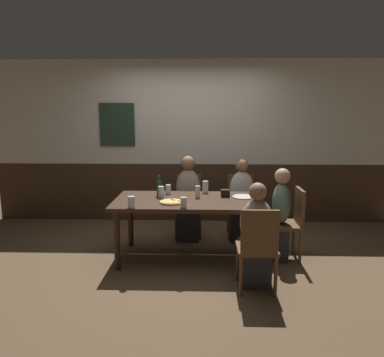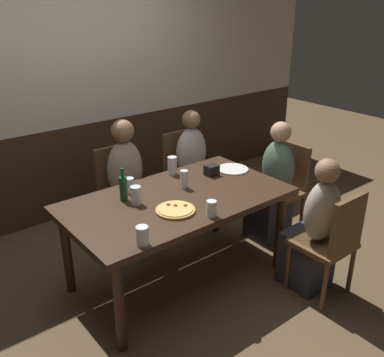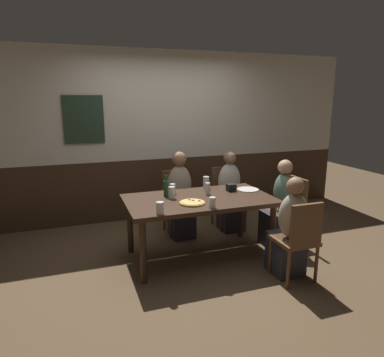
{
  "view_description": "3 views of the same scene",
  "coord_description": "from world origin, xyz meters",
  "px_view_note": "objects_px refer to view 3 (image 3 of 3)",
  "views": [
    {
      "loc": [
        0.22,
        -4.45,
        1.8
      ],
      "look_at": [
        0.08,
        0.04,
        0.99
      ],
      "focal_mm": 35.17,
      "sensor_mm": 36.0,
      "label": 1
    },
    {
      "loc": [
        -1.78,
        -2.41,
        2.18
      ],
      "look_at": [
        0.11,
        -0.04,
        0.88
      ],
      "focal_mm": 40.68,
      "sensor_mm": 36.0,
      "label": 2
    },
    {
      "loc": [
        -1.39,
        -3.7,
        1.89
      ],
      "look_at": [
        -0.05,
        0.1,
        0.96
      ],
      "focal_mm": 32.71,
      "sensor_mm": 36.0,
      "label": 3
    }
  ],
  "objects_px": {
    "person_mid_far": "(180,201)",
    "highball_clear": "(160,209)",
    "chair_mid_far": "(177,198)",
    "dining_table": "(199,204)",
    "person_right_far": "(230,197)",
    "beer_bottle_green": "(166,188)",
    "chair_right_near": "(299,237)",
    "chair_head_east": "(290,207)",
    "beer_glass_half": "(212,203)",
    "pizza": "(192,203)",
    "chair_right_far": "(225,193)",
    "pint_glass_pale": "(208,190)",
    "plate_white_large": "(248,189)",
    "condiment_caddy": "(231,187)",
    "person_head_east": "(280,210)",
    "pint_glass_stout": "(173,189)",
    "tumbler_water": "(206,183)",
    "person_right_near": "(289,235)"
  },
  "relations": [
    {
      "from": "person_right_far",
      "to": "person_head_east",
      "type": "height_order",
      "value": "person_right_far"
    },
    {
      "from": "pint_glass_pale",
      "to": "highball_clear",
      "type": "bearing_deg",
      "value": -144.34
    },
    {
      "from": "person_mid_far",
      "to": "pint_glass_stout",
      "type": "height_order",
      "value": "person_mid_far"
    },
    {
      "from": "pint_glass_stout",
      "to": "beer_bottle_green",
      "type": "bearing_deg",
      "value": -138.91
    },
    {
      "from": "chair_right_far",
      "to": "highball_clear",
      "type": "height_order",
      "value": "chair_right_far"
    },
    {
      "from": "chair_right_far",
      "to": "plate_white_large",
      "type": "bearing_deg",
      "value": -93.17
    },
    {
      "from": "pizza",
      "to": "person_right_far",
      "type": "bearing_deg",
      "value": 45.17
    },
    {
      "from": "chair_right_near",
      "to": "beer_glass_half",
      "type": "bearing_deg",
      "value": 146.82
    },
    {
      "from": "tumbler_water",
      "to": "highball_clear",
      "type": "bearing_deg",
      "value": -135.41
    },
    {
      "from": "person_head_east",
      "to": "plate_white_large",
      "type": "height_order",
      "value": "person_head_east"
    },
    {
      "from": "chair_mid_far",
      "to": "beer_bottle_green",
      "type": "relative_size",
      "value": 3.41
    },
    {
      "from": "chair_right_far",
      "to": "chair_head_east",
      "type": "xyz_separation_m",
      "value": [
        0.52,
        -0.9,
        0.0
      ]
    },
    {
      "from": "beer_glass_half",
      "to": "pint_glass_stout",
      "type": "height_order",
      "value": "pint_glass_stout"
    },
    {
      "from": "chair_mid_far",
      "to": "dining_table",
      "type": "bearing_deg",
      "value": -90.0
    },
    {
      "from": "person_right_far",
      "to": "beer_glass_half",
      "type": "bearing_deg",
      "value": -123.85
    },
    {
      "from": "person_head_east",
      "to": "pint_glass_stout",
      "type": "relative_size",
      "value": 9.33
    },
    {
      "from": "chair_mid_far",
      "to": "pizza",
      "type": "distance_m",
      "value": 1.12
    },
    {
      "from": "beer_bottle_green",
      "to": "plate_white_large",
      "type": "height_order",
      "value": "beer_bottle_green"
    },
    {
      "from": "dining_table",
      "to": "pint_glass_stout",
      "type": "height_order",
      "value": "pint_glass_stout"
    },
    {
      "from": "pint_glass_pale",
      "to": "highball_clear",
      "type": "relative_size",
      "value": 1.15
    },
    {
      "from": "pint_glass_pale",
      "to": "chair_head_east",
      "type": "bearing_deg",
      "value": -5.21
    },
    {
      "from": "chair_right_far",
      "to": "condiment_caddy",
      "type": "distance_m",
      "value": 0.83
    },
    {
      "from": "beer_bottle_green",
      "to": "plate_white_large",
      "type": "bearing_deg",
      "value": -3.46
    },
    {
      "from": "highball_clear",
      "to": "condiment_caddy",
      "type": "distance_m",
      "value": 1.22
    },
    {
      "from": "plate_white_large",
      "to": "chair_head_east",
      "type": "bearing_deg",
      "value": -13.92
    },
    {
      "from": "person_head_east",
      "to": "pint_glass_stout",
      "type": "height_order",
      "value": "person_head_east"
    },
    {
      "from": "tumbler_water",
      "to": "pizza",
      "type": "bearing_deg",
      "value": -124.45
    },
    {
      "from": "tumbler_water",
      "to": "condiment_caddy",
      "type": "xyz_separation_m",
      "value": [
        0.25,
        -0.23,
        -0.02
      ]
    },
    {
      "from": "pint_glass_stout",
      "to": "beer_glass_half",
      "type": "bearing_deg",
      "value": -71.23
    },
    {
      "from": "chair_right_near",
      "to": "chair_head_east",
      "type": "bearing_deg",
      "value": 59.89
    },
    {
      "from": "person_right_far",
      "to": "person_head_east",
      "type": "bearing_deg",
      "value": -64.08
    },
    {
      "from": "person_right_near",
      "to": "tumbler_water",
      "type": "distance_m",
      "value": 1.28
    },
    {
      "from": "pint_glass_pale",
      "to": "beer_glass_half",
      "type": "bearing_deg",
      "value": -106.4
    },
    {
      "from": "person_mid_far",
      "to": "highball_clear",
      "type": "xyz_separation_m",
      "value": [
        -0.58,
        -1.15,
        0.29
      ]
    },
    {
      "from": "chair_right_far",
      "to": "pizza",
      "type": "relative_size",
      "value": 3.07
    },
    {
      "from": "person_right_far",
      "to": "person_mid_far",
      "type": "distance_m",
      "value": 0.76
    },
    {
      "from": "tumbler_water",
      "to": "beer_bottle_green",
      "type": "distance_m",
      "value": 0.62
    },
    {
      "from": "dining_table",
      "to": "condiment_caddy",
      "type": "xyz_separation_m",
      "value": [
        0.49,
        0.17,
        0.12
      ]
    },
    {
      "from": "beer_bottle_green",
      "to": "person_right_far",
      "type": "bearing_deg",
      "value": 25.61
    },
    {
      "from": "pizza",
      "to": "pint_glass_pale",
      "type": "distance_m",
      "value": 0.42
    },
    {
      "from": "beer_glass_half",
      "to": "chair_head_east",
      "type": "bearing_deg",
      "value": 17.33
    },
    {
      "from": "chair_mid_far",
      "to": "pizza",
      "type": "xyz_separation_m",
      "value": [
        -0.15,
        -1.08,
        0.26
      ]
    },
    {
      "from": "dining_table",
      "to": "person_right_near",
      "type": "height_order",
      "value": "person_right_near"
    },
    {
      "from": "pizza",
      "to": "pint_glass_stout",
      "type": "bearing_deg",
      "value": 100.07
    },
    {
      "from": "chair_right_far",
      "to": "pint_glass_pale",
      "type": "height_order",
      "value": "pint_glass_pale"
    },
    {
      "from": "person_right_far",
      "to": "beer_bottle_green",
      "type": "distance_m",
      "value": 1.28
    },
    {
      "from": "chair_right_far",
      "to": "person_right_far",
      "type": "bearing_deg",
      "value": -90.0
    },
    {
      "from": "person_right_far",
      "to": "pint_glass_pale",
      "type": "relative_size",
      "value": 7.73
    },
    {
      "from": "chair_right_near",
      "to": "pizza",
      "type": "bearing_deg",
      "value": 141.96
    },
    {
      "from": "pint_glass_pale",
      "to": "person_mid_far",
      "type": "bearing_deg",
      "value": 103.15
    }
  ]
}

